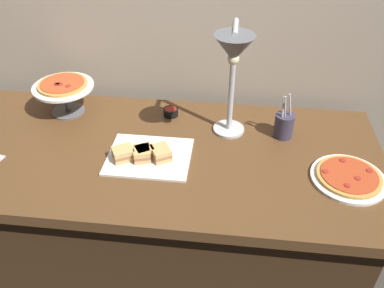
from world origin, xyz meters
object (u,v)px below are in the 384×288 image
utensil_holder (284,125)px  pizza_plate_center (64,89)px  pizza_plate_front (349,177)px  sauce_cup_near (171,112)px  sandwich_platter (146,155)px  heat_lamp (233,60)px

utensil_holder → pizza_plate_center: bearing=175.4°
pizza_plate_front → utensil_holder: (-0.23, 0.27, 0.05)m
sauce_cup_near → utensil_holder: (0.52, -0.11, 0.04)m
sandwich_platter → utensil_holder: bearing=21.9°
pizza_plate_center → sauce_cup_near: 0.51m
pizza_plate_front → pizza_plate_center: bearing=164.5°
pizza_plate_center → utensil_holder: bearing=-4.6°
sauce_cup_near → utensil_holder: 0.53m
heat_lamp → pizza_plate_front: heat_lamp is taller
sandwich_platter → pizza_plate_center: bearing=145.3°
sandwich_platter → sauce_cup_near: size_ratio=4.89×
pizza_plate_front → sauce_cup_near: (-0.75, 0.37, 0.01)m
heat_lamp → sauce_cup_near: size_ratio=7.39×
heat_lamp → sauce_cup_near: heat_lamp is taller
utensil_holder → sauce_cup_near: bearing=168.2°
pizza_plate_center → sauce_cup_near: pizza_plate_center is taller
pizza_plate_center → sandwich_platter: pizza_plate_center is taller
pizza_plate_center → utensil_holder: (1.02, -0.08, -0.07)m
heat_lamp → sandwich_platter: (-0.33, -0.13, -0.38)m
pizza_plate_center → pizza_plate_front: bearing=-15.5°
heat_lamp → pizza_plate_center: (-0.78, 0.19, -0.28)m
heat_lamp → sauce_cup_near: 0.52m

